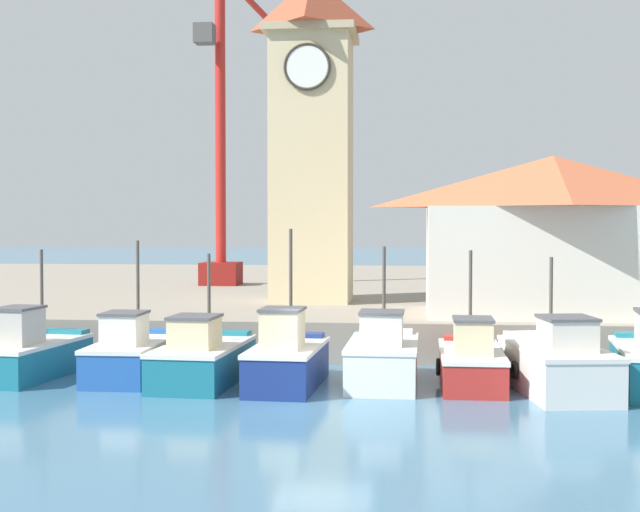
{
  "coord_description": "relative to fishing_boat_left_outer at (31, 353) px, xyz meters",
  "views": [
    {
      "loc": [
        2.31,
        -22.62,
        4.65
      ],
      "look_at": [
        -0.97,
        8.46,
        3.5
      ],
      "focal_mm": 50.0,
      "sensor_mm": 36.0,
      "label": 1
    }
  ],
  "objects": [
    {
      "name": "ground_plane",
      "position": [
        9.14,
        -2.99,
        -0.74
      ],
      "size": [
        300.0,
        300.0,
        0.0
      ],
      "primitive_type": "plane",
      "color": "teal"
    },
    {
      "name": "quay_wharf",
      "position": [
        9.14,
        23.47,
        -0.05
      ],
      "size": [
        120.0,
        40.0,
        1.37
      ],
      "primitive_type": "cube",
      "color": "gray",
      "rests_on": "ground"
    },
    {
      "name": "fishing_boat_left_outer",
      "position": [
        0.0,
        0.0,
        0.0
      ],
      "size": [
        2.26,
        4.68,
        3.85
      ],
      "color": "#196B7F",
      "rests_on": "ground"
    },
    {
      "name": "fishing_boat_left_inner",
      "position": [
        3.07,
        0.17,
        -0.02
      ],
      "size": [
        2.01,
        4.55,
        4.13
      ],
      "color": "#2356A8",
      "rests_on": "ground"
    },
    {
      "name": "fishing_boat_mid_left",
      "position": [
        5.35,
        -0.35,
        -0.02
      ],
      "size": [
        2.33,
        4.92,
        3.75
      ],
      "color": "#196B7F",
      "rests_on": "ground"
    },
    {
      "name": "fishing_boat_center",
      "position": [
        7.88,
        -0.77,
        0.05
      ],
      "size": [
        2.04,
        4.38,
        4.49
      ],
      "color": "navy",
      "rests_on": "ground"
    },
    {
      "name": "fishing_boat_mid_right",
      "position": [
        10.57,
        -0.09,
        0.04
      ],
      "size": [
        2.12,
        4.37,
        3.97
      ],
      "color": "silver",
      "rests_on": "ground"
    },
    {
      "name": "fishing_boat_right_inner",
      "position": [
        13.1,
        0.16,
        -0.06
      ],
      "size": [
        1.91,
        4.83,
        3.86
      ],
      "color": "#AD2823",
      "rests_on": "ground"
    },
    {
      "name": "fishing_boat_right_outer",
      "position": [
        15.39,
        -0.77,
        0.04
      ],
      "size": [
        2.84,
        5.2,
        3.7
      ],
      "color": "silver",
      "rests_on": "ground"
    },
    {
      "name": "clock_tower",
      "position": [
        7.2,
        11.46,
        7.77
      ],
      "size": [
        3.73,
        3.73,
        15.19
      ],
      "color": "beige",
      "rests_on": "quay_wharf"
    },
    {
      "name": "warehouse_right",
      "position": [
        16.42,
        7.07,
        3.56
      ],
      "size": [
        9.36,
        5.84,
        5.7
      ],
      "color": "silver",
      "rests_on": "quay_wharf"
    },
    {
      "name": "port_crane_near",
      "position": [
        1.38,
        21.25,
        6.83
      ],
      "size": [
        4.99,
        10.01,
        16.81
      ],
      "color": "maroon",
      "rests_on": "quay_wharf"
    }
  ]
}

